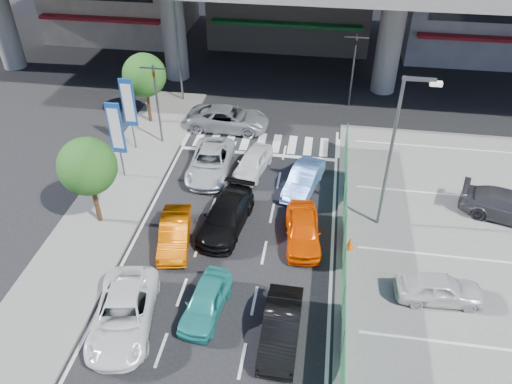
% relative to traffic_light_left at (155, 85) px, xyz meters
% --- Properties ---
extents(ground, '(120.00, 120.00, 0.00)m').
position_rel_traffic_light_left_xyz_m(ground, '(6.20, -12.00, -3.94)').
color(ground, black).
rests_on(ground, ground).
extents(parking_lot, '(12.00, 28.00, 0.06)m').
position_rel_traffic_light_left_xyz_m(parking_lot, '(17.20, -10.00, -3.91)').
color(parking_lot, '#5E5E5B').
rests_on(parking_lot, ground).
extents(sidewalk_left, '(4.00, 30.00, 0.12)m').
position_rel_traffic_light_left_xyz_m(sidewalk_left, '(-0.80, -8.00, -3.88)').
color(sidewalk_left, '#5E5E5B').
rests_on(sidewalk_left, ground).
extents(fence_run, '(0.16, 22.00, 1.80)m').
position_rel_traffic_light_left_xyz_m(fence_run, '(11.50, -11.00, -3.04)').
color(fence_run, '#206038').
rests_on(fence_run, ground).
extents(traffic_light_left, '(1.60, 1.24, 5.20)m').
position_rel_traffic_light_left_xyz_m(traffic_light_left, '(0.00, 0.00, 0.00)').
color(traffic_light_left, '#595B60').
rests_on(traffic_light_left, ground).
extents(traffic_light_right, '(1.60, 1.24, 5.20)m').
position_rel_traffic_light_left_xyz_m(traffic_light_right, '(11.70, 7.00, 0.00)').
color(traffic_light_right, '#595B60').
rests_on(traffic_light_right, ground).
extents(street_lamp_right, '(1.65, 0.22, 8.00)m').
position_rel_traffic_light_left_xyz_m(street_lamp_right, '(13.37, -6.00, 0.83)').
color(street_lamp_right, '#595B60').
rests_on(street_lamp_right, ground).
extents(street_lamp_left, '(1.65, 0.22, 8.00)m').
position_rel_traffic_light_left_xyz_m(street_lamp_left, '(-0.13, 6.00, 0.83)').
color(street_lamp_left, '#595B60').
rests_on(street_lamp_left, ground).
extents(signboard_near, '(0.80, 0.14, 4.70)m').
position_rel_traffic_light_left_xyz_m(signboard_near, '(-1.00, -4.01, -0.87)').
color(signboard_near, '#595B60').
rests_on(signboard_near, ground).
extents(signboard_far, '(0.80, 0.14, 4.70)m').
position_rel_traffic_light_left_xyz_m(signboard_far, '(-1.40, -1.01, -0.87)').
color(signboard_far, '#595B60').
rests_on(signboard_far, ground).
extents(tree_near, '(2.80, 2.80, 4.80)m').
position_rel_traffic_light_left_xyz_m(tree_near, '(-0.80, -8.00, -0.55)').
color(tree_near, '#382314').
rests_on(tree_near, ground).
extents(tree_far, '(2.80, 2.80, 4.80)m').
position_rel_traffic_light_left_xyz_m(tree_far, '(-1.60, 2.50, -0.55)').
color(tree_far, '#382314').
rests_on(tree_far, ground).
extents(sedan_white_mid_left, '(3.11, 5.29, 1.38)m').
position_rel_traffic_light_left_xyz_m(sedan_white_mid_left, '(2.82, -14.06, -3.25)').
color(sedan_white_mid_left, white).
rests_on(sedan_white_mid_left, ground).
extents(taxi_teal_mid, '(1.87, 3.75, 1.23)m').
position_rel_traffic_light_left_xyz_m(taxi_teal_mid, '(5.92, -12.86, -3.32)').
color(taxi_teal_mid, teal).
rests_on(taxi_teal_mid, ground).
extents(hatch_black_mid_right, '(1.44, 4.05, 1.33)m').
position_rel_traffic_light_left_xyz_m(hatch_black_mid_right, '(9.12, -13.75, -3.27)').
color(hatch_black_mid_right, black).
rests_on(hatch_black_mid_right, ground).
extents(taxi_orange_left, '(2.06, 4.07, 1.28)m').
position_rel_traffic_light_left_xyz_m(taxi_orange_left, '(3.47, -8.98, -3.30)').
color(taxi_orange_left, '#C95000').
rests_on(taxi_orange_left, ground).
extents(sedan_black_mid, '(2.54, 4.97, 1.38)m').
position_rel_traffic_light_left_xyz_m(sedan_black_mid, '(5.66, -7.41, -3.25)').
color(sedan_black_mid, black).
rests_on(sedan_black_mid, ground).
extents(taxi_orange_right, '(2.09, 4.21, 1.38)m').
position_rel_traffic_light_left_xyz_m(taxi_orange_right, '(9.52, -7.85, -3.25)').
color(taxi_orange_right, '#F84F00').
rests_on(taxi_orange_right, ground).
extents(wagon_silver_front_left, '(2.54, 5.08, 1.38)m').
position_rel_traffic_light_left_xyz_m(wagon_silver_front_left, '(3.78, -2.74, -3.25)').
color(wagon_silver_front_left, '#BABDC2').
rests_on(wagon_silver_front_left, ground).
extents(sedan_white_front_mid, '(2.23, 3.94, 1.26)m').
position_rel_traffic_light_left_xyz_m(sedan_white_front_mid, '(6.20, -2.32, -3.30)').
color(sedan_white_front_mid, white).
rests_on(sedan_white_front_mid, ground).
extents(kei_truck_front_right, '(2.27, 4.18, 1.31)m').
position_rel_traffic_light_left_xyz_m(kei_truck_front_right, '(9.24, -3.62, -3.28)').
color(kei_truck_front_right, '#5383D4').
rests_on(kei_truck_front_right, ground).
extents(crossing_wagon_silver, '(5.39, 2.58, 1.48)m').
position_rel_traffic_light_left_xyz_m(crossing_wagon_silver, '(3.82, 2.46, -3.19)').
color(crossing_wagon_silver, gray).
rests_on(crossing_wagon_silver, ground).
extents(parked_sedan_white, '(3.72, 1.67, 1.24)m').
position_rel_traffic_light_left_xyz_m(parked_sedan_white, '(15.50, -10.74, -3.25)').
color(parked_sedan_white, silver).
rests_on(parked_sedan_white, parking_lot).
extents(parked_sedan_dgrey, '(5.22, 3.28, 1.41)m').
position_rel_traffic_light_left_xyz_m(parked_sedan_dgrey, '(19.80, -4.58, -3.17)').
color(parked_sedan_dgrey, '#333237').
rests_on(parked_sedan_dgrey, parking_lot).
extents(traffic_cone, '(0.49, 0.49, 0.72)m').
position_rel_traffic_light_left_xyz_m(traffic_cone, '(11.80, -8.17, -3.52)').
color(traffic_cone, '#DE4C0C').
rests_on(traffic_cone, parking_lot).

